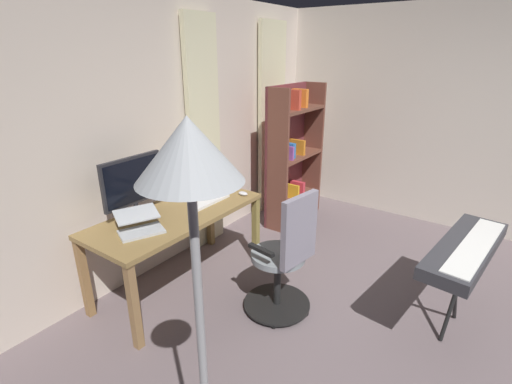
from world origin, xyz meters
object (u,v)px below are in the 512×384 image
computer_monitor (133,183)px  computer_keyboard (209,201)px  desk (178,221)px  computer_mouse (243,193)px  laptop (139,225)px  bookshelf (291,153)px  office_chair (284,261)px  floor_lamp (193,222)px  piano_keyboard (465,250)px

computer_monitor → computer_keyboard: 0.71m
desk → computer_keyboard: bearing=165.7°
computer_mouse → laptop: bearing=-10.2°
computer_monitor → computer_keyboard: bearing=151.0°
bookshelf → computer_keyboard: bearing=1.2°
computer_monitor → office_chair: bearing=110.7°
computer_keyboard → floor_lamp: size_ratio=0.23×
office_chair → floor_lamp: bearing=-151.1°
laptop → floor_lamp: 1.91m
laptop → bookshelf: bearing=-157.1°
computer_keyboard → laptop: laptop is taller
office_chair → computer_monitor: (0.45, -1.20, 0.54)m
computer_monitor → bookshelf: (-2.10, 0.28, -0.16)m
office_chair → computer_mouse: bearing=67.9°
computer_keyboard → office_chair: bearing=82.8°
desk → office_chair: office_chair is taller
laptop → piano_keyboard: laptop is taller
computer_keyboard → floor_lamp: floor_lamp is taller
office_chair → laptop: (0.63, -0.93, 0.30)m
piano_keyboard → floor_lamp: floor_lamp is taller
laptop → desk: bearing=-152.0°
desk → computer_mouse: bearing=160.8°
desk → floor_lamp: bearing=49.6°
desk → bookshelf: (-1.86, 0.05, 0.22)m
computer_keyboard → piano_keyboard: piano_keyboard is taller
computer_keyboard → computer_mouse: bearing=156.2°
computer_keyboard → piano_keyboard: (-0.45, 2.05, -0.05)m
computer_monitor → laptop: computer_monitor is taller
bookshelf → piano_keyboard: bookshelf is taller
computer_monitor → floor_lamp: size_ratio=0.30×
desk → bookshelf: bearing=178.4°
piano_keyboard → desk: bearing=-63.2°
desk → computer_mouse: 0.69m
floor_lamp → office_chair: bearing=-159.6°
computer_keyboard → computer_mouse: computer_mouse is taller
desk → computer_keyboard: size_ratio=3.57×
desk → floor_lamp: floor_lamp is taller
computer_mouse → piano_keyboard: bearing=93.9°
office_chair → desk: bearing=110.7°
bookshelf → floor_lamp: (3.16, 1.48, 0.70)m
desk → office_chair: size_ratio=1.46×
office_chair → laptop: office_chair is taller
office_chair → computer_keyboard: (-0.11, -0.89, 0.26)m
desk → bookshelf: size_ratio=0.93×
computer_keyboard → computer_mouse: (-0.32, 0.14, 0.01)m
computer_keyboard → laptop: (0.74, -0.05, 0.04)m
floor_lamp → computer_monitor: bearing=-121.0°
laptop → computer_keyboard: bearing=-160.4°
desk → computer_keyboard: computer_keyboard is taller
computer_mouse → bookshelf: 1.23m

